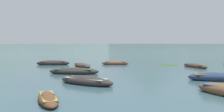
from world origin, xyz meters
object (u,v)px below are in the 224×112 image
object	(u,v)px
rowboat_1	(86,81)
rowboat_10	(115,63)
rowboat_8	(82,65)
rowboat_5	(53,63)
rowboat_2	(195,66)
rowboat_3	(48,99)
rowboat_4	(215,77)
rowboat_12	(74,71)

from	to	relation	value
rowboat_1	rowboat_10	bearing A→B (deg)	81.92
rowboat_8	rowboat_5	bearing A→B (deg)	148.93
rowboat_5	rowboat_10	world-z (taller)	rowboat_5
rowboat_1	rowboat_2	world-z (taller)	rowboat_1
rowboat_5	rowboat_10	distance (m)	7.84
rowboat_3	rowboat_10	world-z (taller)	rowboat_10
rowboat_2	rowboat_10	size ratio (longest dim) A/B	1.13
rowboat_3	rowboat_5	world-z (taller)	rowboat_5
rowboat_2	rowboat_3	world-z (taller)	rowboat_2
rowboat_1	rowboat_2	xyz separation A→B (m)	(11.05, 10.90, -0.04)
rowboat_3	rowboat_4	bearing A→B (deg)	30.76
rowboat_3	rowboat_5	size ratio (longest dim) A/B	0.79
rowboat_4	rowboat_5	distance (m)	19.40
rowboat_1	rowboat_3	xyz separation A→B (m)	(-1.23, -4.66, -0.07)
rowboat_4	rowboat_12	bearing A→B (deg)	161.21
rowboat_1	rowboat_8	size ratio (longest dim) A/B	1.01
rowboat_4	rowboat_1	bearing A→B (deg)	-170.35
rowboat_8	rowboat_10	size ratio (longest dim) A/B	1.21
rowboat_4	rowboat_12	distance (m)	11.57
rowboat_3	rowboat_4	distance (m)	12.20
rowboat_10	rowboat_12	distance (m)	9.81
rowboat_5	rowboat_10	bearing A→B (deg)	3.85
rowboat_2	rowboat_10	distance (m)	9.65
rowboat_2	rowboat_8	bearing A→B (deg)	177.61
rowboat_10	rowboat_12	bearing A→B (deg)	-112.42
rowboat_1	rowboat_8	xyz separation A→B (m)	(-1.80, 11.44, -0.04)
rowboat_2	rowboat_5	distance (m)	17.08
rowboat_8	rowboat_12	xyz separation A→B (m)	(0.09, -6.14, 0.05)
rowboat_2	rowboat_5	size ratio (longest dim) A/B	0.94
rowboat_1	rowboat_8	bearing A→B (deg)	98.92
rowboat_8	rowboat_12	world-z (taller)	rowboat_12
rowboat_2	rowboat_5	world-z (taller)	rowboat_5
rowboat_8	rowboat_10	xyz separation A→B (m)	(3.83, 2.93, 0.02)
rowboat_2	rowboat_3	bearing A→B (deg)	-128.26
rowboat_2	rowboat_10	bearing A→B (deg)	158.96
rowboat_5	rowboat_12	bearing A→B (deg)	-64.45
rowboat_12	rowboat_5	bearing A→B (deg)	115.55
rowboat_1	rowboat_3	size ratio (longest dim) A/B	1.28
rowboat_5	rowboat_10	size ratio (longest dim) A/B	1.20
rowboat_4	rowboat_8	world-z (taller)	rowboat_4
rowboat_1	rowboat_5	world-z (taller)	rowboat_5
rowboat_1	rowboat_8	distance (m)	11.58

